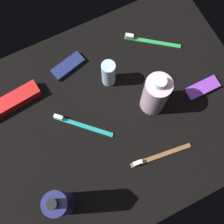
{
  "coord_description": "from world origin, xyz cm",
  "views": [
    {
      "loc": [
        -10.98,
        -22.02,
        82.63
      ],
      "look_at": [
        0.0,
        0.0,
        3.0
      ],
      "focal_mm": 47.06,
      "sensor_mm": 36.0,
      "label": 1
    }
  ],
  "objects_px": {
    "toothbrush_brown": "(157,156)",
    "snack_bar_purple": "(202,88)",
    "deodorant_stick": "(109,74)",
    "toothbrush_teal": "(80,124)",
    "lotion_bottle": "(61,204)",
    "toothpaste_box_red": "(11,102)",
    "toothbrush_green": "(149,41)",
    "snack_bar_navy": "(68,66)",
    "bodywash_bottle": "(155,95)"
  },
  "relations": [
    {
      "from": "lotion_bottle",
      "to": "toothpaste_box_red",
      "type": "distance_m",
      "value": 0.34
    },
    {
      "from": "bodywash_bottle",
      "to": "toothbrush_green",
      "type": "xyz_separation_m",
      "value": [
        0.09,
        0.19,
        -0.07
      ]
    },
    {
      "from": "toothpaste_box_red",
      "to": "snack_bar_navy",
      "type": "height_order",
      "value": "toothpaste_box_red"
    },
    {
      "from": "snack_bar_navy",
      "to": "toothbrush_teal",
      "type": "bearing_deg",
      "value": -118.07
    },
    {
      "from": "toothbrush_teal",
      "to": "toothpaste_box_red",
      "type": "xyz_separation_m",
      "value": [
        -0.15,
        0.15,
        0.01
      ]
    },
    {
      "from": "deodorant_stick",
      "to": "toothbrush_teal",
      "type": "bearing_deg",
      "value": -147.33
    },
    {
      "from": "toothpaste_box_red",
      "to": "snack_bar_navy",
      "type": "relative_size",
      "value": 1.69
    },
    {
      "from": "deodorant_stick",
      "to": "toothbrush_teal",
      "type": "relative_size",
      "value": 0.74
    },
    {
      "from": "deodorant_stick",
      "to": "toothbrush_green",
      "type": "height_order",
      "value": "deodorant_stick"
    },
    {
      "from": "lotion_bottle",
      "to": "toothpaste_box_red",
      "type": "height_order",
      "value": "lotion_bottle"
    },
    {
      "from": "toothpaste_box_red",
      "to": "snack_bar_purple",
      "type": "height_order",
      "value": "toothpaste_box_red"
    },
    {
      "from": "lotion_bottle",
      "to": "toothbrush_brown",
      "type": "relative_size",
      "value": 1.14
    },
    {
      "from": "toothbrush_green",
      "to": "snack_bar_navy",
      "type": "xyz_separation_m",
      "value": [
        -0.27,
        0.03,
        0.0
      ]
    },
    {
      "from": "snack_bar_purple",
      "to": "toothbrush_brown",
      "type": "bearing_deg",
      "value": -151.74
    },
    {
      "from": "lotion_bottle",
      "to": "snack_bar_purple",
      "type": "bearing_deg",
      "value": 13.58
    },
    {
      "from": "lotion_bottle",
      "to": "toothbrush_green",
      "type": "xyz_separation_m",
      "value": [
        0.44,
        0.33,
        -0.08
      ]
    },
    {
      "from": "toothbrush_brown",
      "to": "bodywash_bottle",
      "type": "bearing_deg",
      "value": 66.48
    },
    {
      "from": "bodywash_bottle",
      "to": "toothpaste_box_red",
      "type": "xyz_separation_m",
      "value": [
        -0.37,
        0.18,
        -0.06
      ]
    },
    {
      "from": "toothbrush_brown",
      "to": "toothpaste_box_red",
      "type": "height_order",
      "value": "toothpaste_box_red"
    },
    {
      "from": "bodywash_bottle",
      "to": "toothbrush_green",
      "type": "bearing_deg",
      "value": 63.67
    },
    {
      "from": "toothbrush_brown",
      "to": "snack_bar_navy",
      "type": "height_order",
      "value": "toothbrush_brown"
    },
    {
      "from": "bodywash_bottle",
      "to": "deodorant_stick",
      "type": "xyz_separation_m",
      "value": [
        -0.08,
        0.12,
        -0.03
      ]
    },
    {
      "from": "toothbrush_brown",
      "to": "toothpaste_box_red",
      "type": "distance_m",
      "value": 0.45
    },
    {
      "from": "snack_bar_purple",
      "to": "deodorant_stick",
      "type": "bearing_deg",
      "value": 147.63
    },
    {
      "from": "bodywash_bottle",
      "to": "snack_bar_purple",
      "type": "bearing_deg",
      "value": -9.49
    },
    {
      "from": "bodywash_bottle",
      "to": "toothbrush_teal",
      "type": "distance_m",
      "value": 0.23
    },
    {
      "from": "toothbrush_brown",
      "to": "snack_bar_purple",
      "type": "xyz_separation_m",
      "value": [
        0.22,
        0.12,
        0.0
      ]
    },
    {
      "from": "toothbrush_green",
      "to": "toothbrush_teal",
      "type": "relative_size",
      "value": 1.1
    },
    {
      "from": "lotion_bottle",
      "to": "toothpaste_box_red",
      "type": "bearing_deg",
      "value": 94.65
    },
    {
      "from": "toothbrush_teal",
      "to": "snack_bar_navy",
      "type": "bearing_deg",
      "value": 76.15
    },
    {
      "from": "toothbrush_green",
      "to": "toothbrush_brown",
      "type": "xyz_separation_m",
      "value": [
        -0.16,
        -0.33,
        0.0
      ]
    },
    {
      "from": "toothpaste_box_red",
      "to": "snack_bar_purple",
      "type": "xyz_separation_m",
      "value": [
        0.53,
        -0.21,
        -0.01
      ]
    },
    {
      "from": "bodywash_bottle",
      "to": "snack_bar_purple",
      "type": "distance_m",
      "value": 0.17
    },
    {
      "from": "lotion_bottle",
      "to": "toothbrush_brown",
      "type": "xyz_separation_m",
      "value": [
        0.28,
        0.0,
        -0.08
      ]
    },
    {
      "from": "toothbrush_brown",
      "to": "snack_bar_purple",
      "type": "distance_m",
      "value": 0.25
    },
    {
      "from": "snack_bar_purple",
      "to": "bodywash_bottle",
      "type": "bearing_deg",
      "value": 170.4
    },
    {
      "from": "toothbrush_brown",
      "to": "snack_bar_purple",
      "type": "height_order",
      "value": "toothbrush_brown"
    },
    {
      "from": "deodorant_stick",
      "to": "toothpaste_box_red",
      "type": "relative_size",
      "value": 0.57
    },
    {
      "from": "lotion_bottle",
      "to": "deodorant_stick",
      "type": "height_order",
      "value": "lotion_bottle"
    },
    {
      "from": "toothbrush_teal",
      "to": "snack_bar_purple",
      "type": "distance_m",
      "value": 0.38
    },
    {
      "from": "lotion_bottle",
      "to": "toothpaste_box_red",
      "type": "xyz_separation_m",
      "value": [
        -0.03,
        0.33,
        -0.07
      ]
    },
    {
      "from": "lotion_bottle",
      "to": "deodorant_stick",
      "type": "bearing_deg",
      "value": 46.06
    },
    {
      "from": "toothbrush_teal",
      "to": "snack_bar_navy",
      "type": "relative_size",
      "value": 1.32
    },
    {
      "from": "toothbrush_green",
      "to": "toothbrush_teal",
      "type": "distance_m",
      "value": 0.35
    },
    {
      "from": "deodorant_stick",
      "to": "toothpaste_box_red",
      "type": "distance_m",
      "value": 0.3
    },
    {
      "from": "toothpaste_box_red",
      "to": "toothbrush_brown",
      "type": "bearing_deg",
      "value": -52.74
    },
    {
      "from": "deodorant_stick",
      "to": "snack_bar_purple",
      "type": "height_order",
      "value": "deodorant_stick"
    },
    {
      "from": "toothbrush_green",
      "to": "bodywash_bottle",
      "type": "bearing_deg",
      "value": -116.33
    },
    {
      "from": "toothpaste_box_red",
      "to": "toothbrush_teal",
      "type": "bearing_deg",
      "value": -50.19
    },
    {
      "from": "bodywash_bottle",
      "to": "toothpaste_box_red",
      "type": "bearing_deg",
      "value": 153.6
    }
  ]
}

